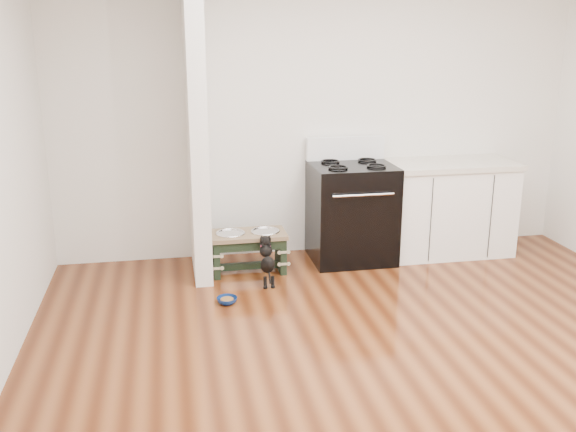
# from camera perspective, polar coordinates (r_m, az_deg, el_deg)

# --- Properties ---
(ground) EXTENTS (5.00, 5.00, 0.00)m
(ground) POSITION_cam_1_polar(r_m,az_deg,el_deg) (4.29, 10.47, -13.65)
(ground) COLOR #441D0C
(ground) RESTS_ON ground
(room_shell) EXTENTS (5.00, 5.00, 5.00)m
(room_shell) POSITION_cam_1_polar(r_m,az_deg,el_deg) (3.77, 11.72, 8.28)
(room_shell) COLOR silver
(room_shell) RESTS_ON ground
(partition_wall) EXTENTS (0.15, 0.80, 2.70)m
(partition_wall) POSITION_cam_1_polar(r_m,az_deg,el_deg) (5.61, -8.16, 8.15)
(partition_wall) COLOR silver
(partition_wall) RESTS_ON ground
(oven_range) EXTENTS (0.76, 0.69, 1.14)m
(oven_range) POSITION_cam_1_polar(r_m,az_deg,el_deg) (6.08, 5.67, 0.46)
(oven_range) COLOR black
(oven_range) RESTS_ON ground
(cabinet_run) EXTENTS (1.24, 0.64, 0.91)m
(cabinet_run) POSITION_cam_1_polar(r_m,az_deg,el_deg) (6.44, 14.01, 0.71)
(cabinet_run) COLOR white
(cabinet_run) RESTS_ON ground
(dog_feeder) EXTENTS (0.68, 0.36, 0.39)m
(dog_feeder) POSITION_cam_1_polar(r_m,az_deg,el_deg) (5.79, -3.55, -2.52)
(dog_feeder) COLOR black
(dog_feeder) RESTS_ON ground
(puppy) EXTENTS (0.12, 0.35, 0.41)m
(puppy) POSITION_cam_1_polar(r_m,az_deg,el_deg) (5.53, -1.88, -3.84)
(puppy) COLOR black
(puppy) RESTS_ON ground
(floor_bowl) EXTENTS (0.20, 0.20, 0.05)m
(floor_bowl) POSITION_cam_1_polar(r_m,az_deg,el_deg) (5.23, -5.44, -7.48)
(floor_bowl) COLOR navy
(floor_bowl) RESTS_ON ground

